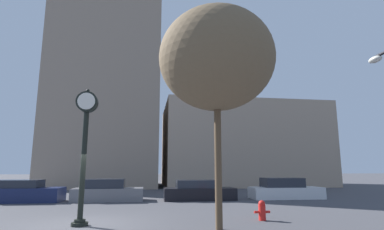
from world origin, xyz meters
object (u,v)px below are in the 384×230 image
(car_navy, at_px, (21,193))
(car_black, at_px, (199,191))
(fire_hydrant_near, at_px, (262,210))
(car_grey, at_px, (108,192))
(car_white, at_px, (285,190))
(street_clock, at_px, (85,138))
(bare_tree, at_px, (217,60))

(car_navy, bearing_deg, car_black, 0.79)
(car_navy, bearing_deg, fire_hydrant_near, -32.07)
(car_grey, relative_size, car_white, 0.90)
(car_navy, distance_m, car_black, 10.82)
(street_clock, distance_m, bare_tree, 5.64)
(street_clock, relative_size, car_black, 1.08)
(car_white, distance_m, bare_tree, 12.77)
(car_navy, xyz_separation_m, bare_tree, (9.89, -9.76, 5.33))
(street_clock, bearing_deg, car_white, 34.86)
(car_white, bearing_deg, street_clock, -143.87)
(car_navy, bearing_deg, street_clock, -55.68)
(car_white, relative_size, fire_hydrant_near, 6.30)
(street_clock, height_order, car_white, street_clock)
(street_clock, relative_size, car_navy, 1.04)
(car_grey, bearing_deg, bare_tree, -64.06)
(street_clock, relative_size, fire_hydrant_near, 6.55)
(car_navy, xyz_separation_m, car_grey, (5.10, -0.11, 0.00))
(street_clock, xyz_separation_m, car_white, (11.51, 8.02, -2.54))
(fire_hydrant_near, bearing_deg, car_black, 98.28)
(car_black, xyz_separation_m, car_white, (5.87, -0.03, 0.04))
(car_black, bearing_deg, car_grey, 179.05)
(car_black, relative_size, fire_hydrant_near, 6.05)
(car_grey, bearing_deg, car_navy, 178.31)
(car_navy, height_order, bare_tree, bare_tree)
(car_white, distance_m, fire_hydrant_near, 9.21)
(car_grey, xyz_separation_m, car_white, (11.60, -0.25, 0.01))
(car_grey, distance_m, car_black, 5.73)
(street_clock, distance_m, fire_hydrant_near, 7.32)
(car_white, relative_size, bare_tree, 0.61)
(bare_tree, bearing_deg, car_navy, 135.38)
(car_grey, xyz_separation_m, car_black, (5.72, -0.23, -0.03))
(car_grey, distance_m, car_white, 11.60)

